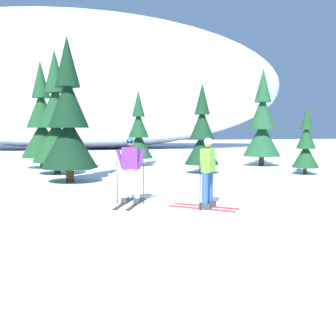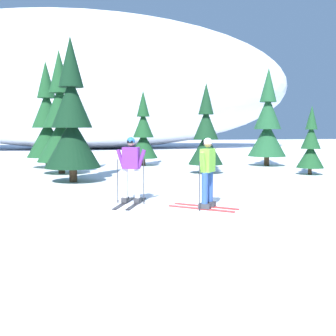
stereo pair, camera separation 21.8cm
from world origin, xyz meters
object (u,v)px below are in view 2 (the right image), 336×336
Objects in this scene: pine_tree_center_right at (206,136)px; pine_tree_right at (311,146)px; pine_tree_far_left at (47,123)px; skier_purple_jacket at (131,169)px; pine_tree_center at (143,134)px; pine_tree_far_right at (267,125)px; skier_lime_jacket at (207,172)px; pine_tree_left at (61,122)px; pine_tree_center_left at (72,122)px.

pine_tree_right is (4.15, -1.49, -0.41)m from pine_tree_center_right.
pine_tree_right is (11.00, -5.72, -0.99)m from pine_tree_far_left.
pine_tree_center is at bearing 78.69° from skier_purple_jacket.
pine_tree_far_right is (6.28, -1.65, 0.48)m from pine_tree_center.
pine_tree_center is 6.52m from pine_tree_far_right.
pine_tree_right is at bearing -27.48° from pine_tree_far_left.
skier_purple_jacket is at bearing -123.52° from pine_tree_center_right.
pine_tree_far_left is (-2.75, 10.44, 1.31)m from skier_purple_jacket.
skier_lime_jacket is at bearing -108.42° from pine_tree_center_right.
pine_tree_center is 4.73m from pine_tree_center_right.
skier_lime_jacket is at bearing -138.59° from pine_tree_right.
pine_tree_left reaches higher than pine_tree_far_right.
skier_lime_jacket is 7.71m from pine_tree_center_right.
pine_tree_left is at bearing 113.24° from skier_lime_jacket.
pine_tree_center_right is at bearing -31.70° from pine_tree_far_left.
pine_tree_center is at bearing 165.25° from pine_tree_far_right.
pine_tree_center_right is at bearing -64.82° from pine_tree_center.
pine_tree_far_left is 1.04× the size of pine_tree_far_right.
skier_lime_jacket is 2.00m from skier_purple_jacket.
pine_tree_far_right is at bearing 31.61° from pine_tree_center_right.
pine_tree_center_left is 1.34× the size of pine_tree_center_right.
pine_tree_center_left is 6.88m from pine_tree_center.
skier_lime_jacket is 0.33× the size of pine_tree_far_right.
pine_tree_center is (4.84, 0.05, -0.56)m from pine_tree_far_left.
pine_tree_center reaches higher than pine_tree_center_right.
pine_tree_center_left is (-1.49, 4.64, 1.28)m from skier_purple_jacket.
pine_tree_center_right is 4.43m from pine_tree_right.
pine_tree_center_left reaches higher than pine_tree_far_right.
pine_tree_center_left reaches higher than pine_tree_center_right.
pine_tree_left is 6.26m from pine_tree_center_right.
pine_tree_far_left is (-4.43, 11.52, 1.32)m from skier_lime_jacket.
pine_tree_center_left is 1.02× the size of pine_tree_far_right.
pine_tree_far_left reaches higher than pine_tree_left.
pine_tree_center_right is (6.86, -4.24, -0.57)m from pine_tree_far_left.
pine_tree_right is (10.25, -2.77, -0.99)m from pine_tree_left.
pine_tree_right reaches higher than skier_purple_jacket.
pine_tree_center_left reaches higher than pine_tree_right.
pine_tree_center_right is at bearing 71.58° from skier_lime_jacket.
pine_tree_left is 1.81× the size of pine_tree_right.
pine_tree_far_left is 1.01× the size of pine_tree_center_left.
pine_tree_center_right is at bearing 15.67° from pine_tree_center_left.
pine_tree_far_left is at bearing 111.04° from skier_lime_jacket.
pine_tree_center_right reaches higher than skier_purple_jacket.
pine_tree_center reaches higher than pine_tree_right.
pine_tree_center_right is (6.10, -1.28, -0.57)m from pine_tree_left.
pine_tree_left is at bearing -172.58° from pine_tree_far_right.
pine_tree_center is at bearing 115.18° from pine_tree_center_right.
pine_tree_far_left reaches higher than pine_tree_center_right.
skier_purple_jacket is at bearing -72.20° from pine_tree_center_left.
pine_tree_left reaches higher than pine_tree_center_right.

